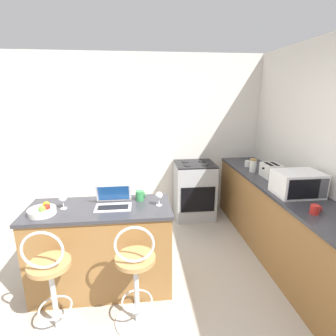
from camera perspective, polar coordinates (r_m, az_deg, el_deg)
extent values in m
plane|color=#ADA393|center=(2.71, -5.90, -31.37)|extent=(20.00, 20.00, 0.00)
cube|color=silver|center=(4.36, -6.79, 6.70)|extent=(12.00, 0.06, 2.60)
cube|color=olive|center=(2.90, -14.05, -16.86)|extent=(1.37, 0.56, 0.88)
cube|color=#333338|center=(2.69, -14.70, -8.59)|extent=(1.40, 0.59, 0.03)
cube|color=olive|center=(3.64, 22.96, -10.64)|extent=(0.57, 2.93, 0.88)
cube|color=#333338|center=(3.47, 23.77, -3.82)|extent=(0.60, 2.96, 0.03)
cylinder|color=silver|center=(2.86, -22.75, -29.44)|extent=(0.40, 0.40, 0.02)
cylinder|color=silver|center=(2.65, -23.55, -24.49)|extent=(0.04, 0.04, 0.63)
torus|color=silver|center=(2.71, -23.30, -26.10)|extent=(0.28, 0.28, 0.02)
cylinder|color=#B7844C|center=(2.45, -24.43, -18.58)|extent=(0.34, 0.34, 0.04)
torus|color=silver|center=(2.28, -25.71, -15.88)|extent=(0.32, 0.02, 0.32)
cylinder|color=silver|center=(2.76, -6.61, -30.12)|extent=(0.40, 0.40, 0.02)
cylinder|color=silver|center=(2.54, -6.86, -25.09)|extent=(0.04, 0.04, 0.63)
torus|color=silver|center=(2.60, -6.78, -26.73)|extent=(0.28, 0.28, 0.02)
cylinder|color=#B7844C|center=(2.34, -7.13, -19.01)|extent=(0.34, 0.34, 0.04)
torus|color=silver|center=(2.15, -7.33, -16.26)|extent=(0.32, 0.02, 0.32)
cube|color=silver|center=(2.63, -11.81, -8.36)|extent=(0.35, 0.20, 0.01)
cube|color=black|center=(2.62, -11.85, -8.36)|extent=(0.29, 0.11, 0.00)
cube|color=silver|center=(2.69, -11.74, -5.40)|extent=(0.35, 0.06, 0.19)
cube|color=#19478C|center=(2.69, -11.75, -5.41)|extent=(0.31, 0.05, 0.16)
cube|color=white|center=(3.18, 26.36, -3.01)|extent=(0.48, 0.36, 0.26)
cube|color=black|center=(3.02, 27.49, -4.15)|extent=(0.34, 0.01, 0.21)
cube|color=#4C4C51|center=(3.14, 30.77, -3.86)|extent=(0.10, 0.01, 0.21)
cube|color=silver|center=(3.73, 21.52, -0.53)|extent=(0.21, 0.27, 0.18)
cube|color=black|center=(3.68, 21.10, 0.81)|extent=(0.05, 0.19, 0.00)
cube|color=black|center=(3.72, 22.23, 0.85)|extent=(0.05, 0.19, 0.00)
cube|color=black|center=(3.67, 20.01, -0.05)|extent=(0.02, 0.02, 0.02)
cube|color=#9EA3A8|center=(4.34, 5.71, -4.95)|extent=(0.63, 0.57, 0.90)
cube|color=black|center=(4.09, 6.54, -6.86)|extent=(0.53, 0.01, 0.40)
cube|color=black|center=(4.20, 5.88, 0.89)|extent=(0.63, 0.57, 0.02)
cylinder|color=black|center=(4.06, 4.28, 0.61)|extent=(0.11, 0.11, 0.01)
cylinder|color=black|center=(4.12, 8.12, 0.72)|extent=(0.11, 0.11, 0.01)
cylinder|color=black|center=(4.28, 3.72, 1.41)|extent=(0.11, 0.11, 0.01)
cylinder|color=black|center=(4.34, 7.38, 1.51)|extent=(0.11, 0.11, 0.01)
cylinder|color=silver|center=(2.75, -21.73, -8.17)|extent=(0.06, 0.06, 0.00)
cylinder|color=silver|center=(2.74, -21.81, -7.44)|extent=(0.01, 0.01, 0.07)
sphere|color=silver|center=(2.71, -21.96, -6.13)|extent=(0.07, 0.07, 0.07)
cylinder|color=red|center=(2.79, 29.30, -7.89)|extent=(0.08, 0.08, 0.09)
torus|color=red|center=(2.82, 30.18, -7.69)|extent=(0.01, 0.06, 0.06)
cylinder|color=silver|center=(3.89, 18.00, 0.40)|extent=(0.09, 0.09, 0.17)
cylinder|color=olive|center=(3.87, 18.12, 1.75)|extent=(0.10, 0.10, 0.02)
cylinder|color=silver|center=(2.70, -25.73, -8.51)|extent=(0.25, 0.25, 0.05)
sphere|color=red|center=(2.66, -24.85, -7.69)|extent=(0.06, 0.06, 0.06)
sphere|color=orange|center=(2.71, -24.99, -7.28)|extent=(0.07, 0.07, 0.07)
sphere|color=#66B233|center=(2.64, -25.75, -8.01)|extent=(0.06, 0.06, 0.06)
cylinder|color=silver|center=(2.63, -1.95, -8.08)|extent=(0.06, 0.06, 0.00)
cylinder|color=silver|center=(2.62, -1.96, -7.31)|extent=(0.01, 0.01, 0.07)
sphere|color=silver|center=(2.59, -1.97, -5.97)|extent=(0.07, 0.07, 0.07)
cylinder|color=#338447|center=(2.75, -6.15, -6.00)|extent=(0.09, 0.09, 0.10)
torus|color=#338447|center=(2.75, -5.01, -5.87)|extent=(0.01, 0.07, 0.07)
cylinder|color=white|center=(4.16, 16.94, 0.92)|extent=(0.08, 0.08, 0.09)
torus|color=white|center=(4.18, 17.61, 0.99)|extent=(0.01, 0.06, 0.06)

